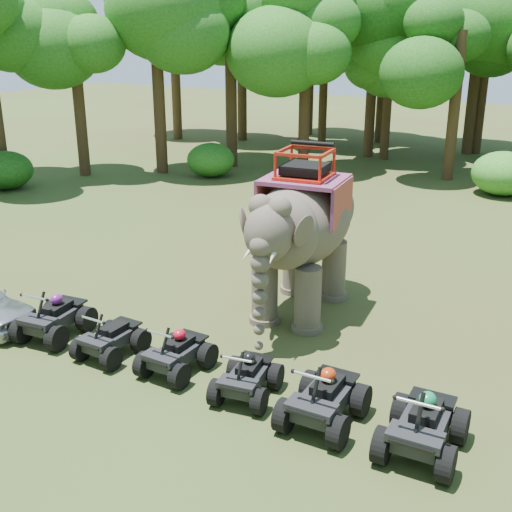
% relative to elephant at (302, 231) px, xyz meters
% --- Properties ---
extents(ground, '(110.00, 110.00, 0.00)m').
position_rel_elephant_xyz_m(ground, '(-0.47, -2.73, -2.17)').
color(ground, '#47381E').
rests_on(ground, ground).
extents(elephant, '(2.83, 5.39, 4.34)m').
position_rel_elephant_xyz_m(elephant, '(0.00, 0.00, 0.00)').
color(elephant, brown).
rests_on(elephant, ground).
extents(atv_0, '(1.47, 1.88, 1.29)m').
position_rel_elephant_xyz_m(atv_0, '(-4.46, -4.35, -1.52)').
color(atv_0, black).
rests_on(atv_0, ground).
extents(atv_1, '(1.14, 1.55, 1.14)m').
position_rel_elephant_xyz_m(atv_1, '(-2.63, -4.41, -1.60)').
color(atv_1, black).
rests_on(atv_1, ground).
extents(atv_2, '(1.18, 1.60, 1.17)m').
position_rel_elephant_xyz_m(atv_2, '(-0.90, -4.27, -1.58)').
color(atv_2, black).
rests_on(atv_2, ground).
extents(atv_3, '(1.35, 1.69, 1.13)m').
position_rel_elephant_xyz_m(atv_3, '(0.93, -4.35, -1.60)').
color(atv_3, black).
rests_on(atv_3, ground).
extents(atv_4, '(1.34, 1.82, 1.33)m').
position_rel_elephant_xyz_m(atv_4, '(2.65, -4.43, -1.50)').
color(atv_4, black).
rests_on(atv_4, ground).
extents(atv_5, '(1.41, 1.89, 1.36)m').
position_rel_elephant_xyz_m(atv_5, '(4.51, -4.38, -1.49)').
color(atv_5, black).
rests_on(atv_5, ground).
extents(tree_0, '(5.40, 5.40, 7.71)m').
position_rel_elephant_xyz_m(tree_0, '(-0.47, 17.41, 1.69)').
color(tree_0, '#195114').
rests_on(tree_0, ground).
extents(tree_26, '(5.81, 5.81, 8.30)m').
position_rel_elephant_xyz_m(tree_26, '(-16.63, 9.34, 1.98)').
color(tree_26, '#195114').
rests_on(tree_26, ground).
extents(tree_27, '(6.73, 6.73, 9.61)m').
position_rel_elephant_xyz_m(tree_27, '(-13.62, 11.76, 2.64)').
color(tree_27, '#195114').
rests_on(tree_27, ground).
extents(tree_28, '(6.88, 6.88, 9.83)m').
position_rel_elephant_xyz_m(tree_28, '(-11.35, 14.89, 2.75)').
color(tree_28, '#195114').
rests_on(tree_28, ground).
extents(tree_29, '(6.31, 6.31, 9.01)m').
position_rel_elephant_xyz_m(tree_29, '(-7.65, 16.00, 2.34)').
color(tree_29, '#195114').
rests_on(tree_29, ground).
extents(tree_30, '(4.74, 4.74, 6.77)m').
position_rel_elephant_xyz_m(tree_30, '(-4.88, 20.74, 1.22)').
color(tree_30, '#195114').
rests_on(tree_30, ground).
extents(tree_31, '(6.44, 6.44, 9.20)m').
position_rel_elephant_xyz_m(tree_31, '(-0.77, 25.17, 2.43)').
color(tree_31, '#195114').
rests_on(tree_31, ground).
extents(tree_33, '(7.43, 7.43, 10.61)m').
position_rel_elephant_xyz_m(tree_33, '(-1.18, 24.77, 3.13)').
color(tree_33, '#195114').
rests_on(tree_33, ground).
extents(tree_34, '(4.94, 4.94, 7.05)m').
position_rel_elephant_xyz_m(tree_34, '(-9.44, 22.33, 1.36)').
color(tree_34, '#195114').
rests_on(tree_34, ground).
extents(tree_36, '(7.05, 7.05, 10.08)m').
position_rel_elephant_xyz_m(tree_36, '(-19.13, 20.61, 2.87)').
color(tree_36, '#195114').
rests_on(tree_36, ground).
extents(tree_37, '(7.01, 7.01, 10.02)m').
position_rel_elephant_xyz_m(tree_37, '(-15.15, 22.34, 2.84)').
color(tree_37, '#195114').
rests_on(tree_37, ground).
extents(tree_38, '(6.32, 6.32, 9.02)m').
position_rel_elephant_xyz_m(tree_38, '(-5.94, 21.04, 2.34)').
color(tree_38, '#195114').
rests_on(tree_38, ground).
extents(tree_39, '(7.15, 7.15, 10.21)m').
position_rel_elephant_xyz_m(tree_39, '(-7.02, 26.00, 2.93)').
color(tree_39, '#195114').
rests_on(tree_39, ground).
extents(tree_40, '(6.38, 6.38, 9.12)m').
position_rel_elephant_xyz_m(tree_40, '(-12.37, 26.61, 2.39)').
color(tree_40, '#195114').
rests_on(tree_40, ground).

